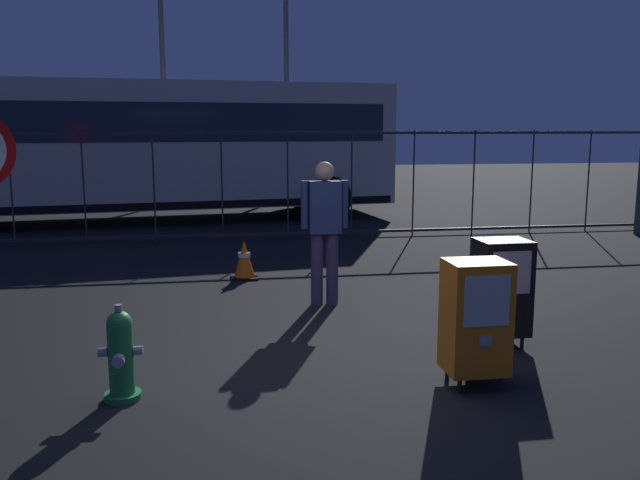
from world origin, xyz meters
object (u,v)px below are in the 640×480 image
traffic_cone (244,260)px  newspaper_box_primary (501,287)px  street_light_far_left (286,68)px  street_light_near_right (163,59)px  newspaper_box_secondary (476,317)px  pedestrian (325,225)px  bus_near (152,143)px  fire_hydrant (121,355)px

traffic_cone → newspaper_box_primary: bearing=-55.3°
street_light_far_left → street_light_near_right: bearing=-158.3°
traffic_cone → street_light_far_left: 11.36m
newspaper_box_secondary → traffic_cone: size_ratio=1.92×
newspaper_box_secondary → pedestrian: (-0.77, 2.63, 0.38)m
newspaper_box_secondary → bus_near: bus_near is taller
fire_hydrant → newspaper_box_secondary: size_ratio=0.73×
newspaper_box_primary → fire_hydrant: bearing=-167.7°
pedestrian → traffic_cone: bearing=119.3°
newspaper_box_secondary → street_light_far_left: size_ratio=0.16×
newspaper_box_primary → street_light_near_right: size_ratio=0.16×
street_light_far_left → newspaper_box_secondary: bearing=-90.8°
traffic_cone → bus_near: (-1.67, 6.17, 1.45)m
pedestrian → traffic_cone: 1.88m
fire_hydrant → traffic_cone: size_ratio=1.41×
newspaper_box_secondary → bus_near: 10.90m
bus_near → newspaper_box_primary: bearing=-74.0°
fire_hydrant → pedestrian: (1.99, 2.47, 0.60)m
traffic_cone → street_light_near_right: size_ratio=0.08×
newspaper_box_secondary → newspaper_box_primary: bearing=55.2°
fire_hydrant → pedestrian: pedestrian is taller
street_light_far_left → bus_near: bearing=-128.0°
bus_near → street_light_far_left: bearing=45.4°
traffic_cone → street_light_near_right: 10.08m
traffic_cone → street_light_far_left: size_ratio=0.08×
newspaper_box_primary → newspaper_box_secondary: 1.10m
pedestrian → street_light_far_left: bearing=85.4°
fire_hydrant → traffic_cone: fire_hydrant is taller
fire_hydrant → street_light_near_right: (-0.43, 13.29, 3.45)m
pedestrian → bus_near: size_ratio=0.16×
traffic_cone → street_light_near_right: (-1.57, 9.30, 3.54)m
street_light_near_right → fire_hydrant: bearing=-88.2°
street_light_near_right → street_light_far_left: 3.66m
newspaper_box_primary → traffic_cone: size_ratio=1.92×
newspaper_box_primary → newspaper_box_secondary: size_ratio=1.00×
pedestrian → bus_near: bearing=108.2°
fire_hydrant → street_light_far_left: bearing=78.6°
newspaper_box_secondary → pedestrian: 2.77m
newspaper_box_primary → pedestrian: bearing=128.9°
fire_hydrant → traffic_cone: bearing=74.1°
bus_near → street_light_near_right: bearing=81.4°
traffic_cone → street_light_far_left: bearing=80.3°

